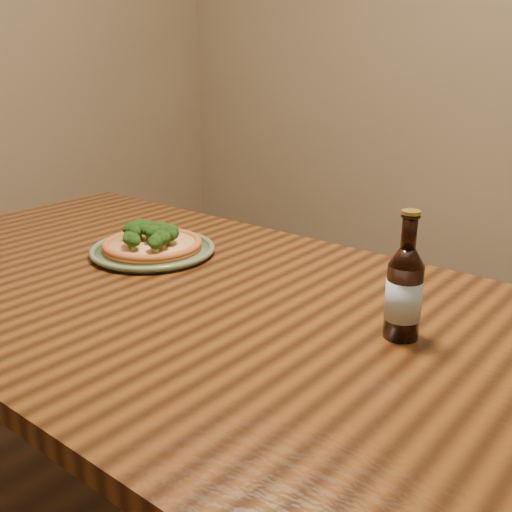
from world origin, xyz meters
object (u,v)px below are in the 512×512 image
Objects in this scene: table at (173,325)px; plate at (153,250)px; pizza at (152,242)px; beer_bottle at (404,292)px.

table is 0.23m from plate.
table is 6.83× the size of pizza.
table is 0.24m from pizza.
table is 7.24× the size of beer_bottle.
plate is at bearing 148.66° from table.
beer_bottle is (0.48, 0.08, 0.18)m from table.
table is at bearing -30.99° from pizza.
plate is 1.33× the size of beer_bottle.
plate is at bearing 162.21° from beer_bottle.
pizza is (0.00, -0.00, 0.02)m from plate.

